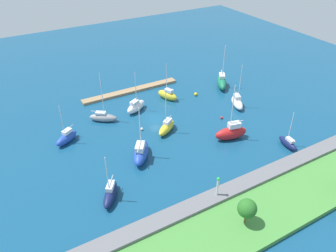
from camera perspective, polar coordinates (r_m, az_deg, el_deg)
The scene contains 20 objects.
water at distance 77.38m, azimuth -2.23°, elevation 1.21°, with size 160.00×160.00×0.00m, color navy.
pier_dock at distance 89.65m, azimuth -6.39°, elevation 6.04°, with size 26.71×2.24×0.65m, color #997A56.
breakwater at distance 58.78m, azimuth 10.82°, elevation -10.85°, with size 60.51×3.04×1.38m, color slate.
shoreline_park at distance 56.00m, azimuth 14.91°, elevation -14.74°, with size 52.39×10.17×0.84m, color #478C3D.
harbor_beacon at distance 55.26m, azimuth 8.53°, elevation -9.96°, with size 0.56×0.56×3.73m.
park_tree_midwest at distance 51.96m, azimuth 13.42°, elevation -13.61°, with size 2.95×2.95×4.53m.
sailboat_navy_lone_south at distance 72.19m, azimuth 19.88°, elevation -2.76°, with size 2.11×5.25×8.09m.
sailboat_blue_west_end at distance 64.77m, azimuth -4.68°, elevation -4.48°, with size 6.55×7.74×11.19m.
sailboat_yellow_far_north at distance 72.29m, azimuth -0.24°, elevation -0.20°, with size 6.26×5.11×10.33m.
sailboat_white_far_south at distance 83.45m, azimuth 11.77°, elevation 4.01°, with size 4.27×6.45×11.07m.
sailboat_gray_along_channel at distance 77.44m, azimuth -11.06°, elevation 1.50°, with size 6.40×5.33×11.99m.
sailboat_green_inner_mooring at distance 92.42m, azimuth 9.20°, elevation 7.49°, with size 6.16×7.88×11.85m.
sailboat_red_off_beacon at distance 71.12m, azimuth 10.79°, elevation -1.09°, with size 7.41×3.82×12.62m.
sailboat_navy_near_pier at distance 57.44m, azimuth -9.86°, elevation -11.36°, with size 5.09×6.22×9.13m.
sailboat_blue_outer_mooring at distance 72.29m, azimuth -17.02°, elevation -1.89°, with size 5.85×4.63×8.89m.
sailboat_yellow_lone_north at distance 85.07m, azimuth -0.09°, elevation 5.38°, with size 4.11×6.08×9.60m.
sailboat_white_mid_basin at distance 80.19m, azimuth -5.53°, elevation 3.37°, with size 6.47×4.81×9.92m.
mooring_buoy_white at distance 73.48m, azimuth -4.52°, elevation -0.51°, with size 0.63×0.63×0.63m, color white.
mooring_buoy_yellow at distance 87.41m, azimuth 4.78°, elevation 5.47°, with size 0.89×0.89×0.89m, color yellow.
mooring_buoy_red at distance 78.24m, azimuth 9.19°, elevation 1.42°, with size 0.60×0.60×0.60m, color red.
Camera 1 is at (29.94, 58.36, 41.05)m, focal length 35.51 mm.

